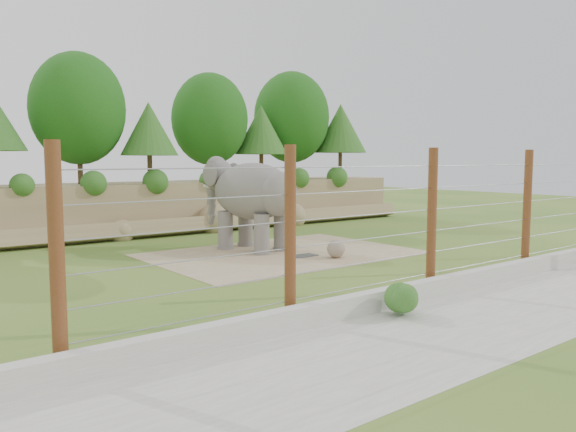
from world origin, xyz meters
TOP-DOWN VIEW (x-y plane):
  - ground at (0.00, 0.00)m, footprint 90.00×90.00m
  - back_embankment at (0.59, 12.68)m, footprint 30.00×5.52m
  - dirt_patch at (0.50, 3.00)m, footprint 10.00×7.00m
  - drain_grate at (0.78, 2.01)m, footprint 1.00×0.60m
  - elephant at (0.11, 4.45)m, footprint 2.98×4.92m
  - stone_ball at (1.48, 0.98)m, footprint 0.68×0.68m
  - retaining_wall at (0.00, -5.00)m, footprint 26.00×0.35m
  - walkway at (0.00, -7.00)m, footprint 26.00×4.00m
  - barrier_fence at (0.00, -4.50)m, footprint 20.26×0.26m
  - walkway_shrub at (-2.61, -5.80)m, footprint 0.79×0.79m

SIDE VIEW (x-z plane):
  - ground at x=0.00m, z-range 0.00..0.00m
  - walkway at x=0.00m, z-range 0.00..0.01m
  - dirt_patch at x=0.50m, z-range 0.00..0.02m
  - drain_grate at x=0.78m, z-range 0.02..0.05m
  - retaining_wall at x=0.00m, z-range 0.00..0.50m
  - stone_ball at x=1.48m, z-range 0.02..0.70m
  - walkway_shrub at x=-2.61m, z-range 0.01..0.80m
  - elephant at x=0.11m, z-range 0.00..3.72m
  - barrier_fence at x=0.00m, z-range 0.00..4.00m
  - back_embankment at x=0.59m, z-range -0.42..8.35m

